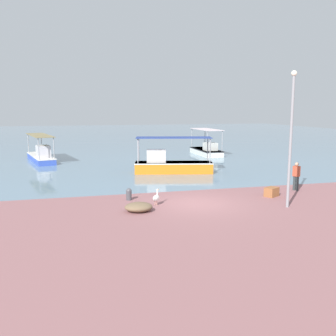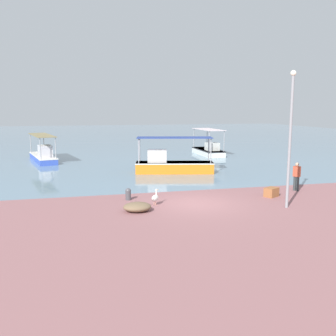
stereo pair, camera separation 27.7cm
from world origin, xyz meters
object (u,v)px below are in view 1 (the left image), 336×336
at_px(fisherman_standing, 296,175).
at_px(net_pile, 139,207).
at_px(lamp_post, 291,133).
at_px(mooring_bollard, 129,194).
at_px(cargo_crate, 272,192).
at_px(fishing_boat_far_right, 171,164).
at_px(fishing_boat_center, 41,155).
at_px(pelican, 156,198).
at_px(fishing_boat_near_left, 207,150).

height_order(fisherman_standing, net_pile, fisherman_standing).
height_order(lamp_post, net_pile, lamp_post).
height_order(lamp_post, mooring_bollard, lamp_post).
bearing_deg(cargo_crate, lamp_post, -100.57).
relative_size(fishing_boat_far_right, mooring_bollard, 9.39).
bearing_deg(fishing_boat_center, net_pile, -73.06).
xyz_separation_m(mooring_bollard, fisherman_standing, (10.01, -0.09, 0.56)).
xyz_separation_m(fishing_boat_center, mooring_bollard, (5.63, -16.52, -0.26)).
relative_size(lamp_post, cargo_crate, 8.57).
bearing_deg(pelican, fishing_boat_center, 110.85).
bearing_deg(fisherman_standing, lamp_post, -128.30).
bearing_deg(pelican, fishing_boat_far_right, 70.63).
bearing_deg(pelican, mooring_bollard, 130.83).
height_order(fishing_boat_far_right, cargo_crate, fishing_boat_far_right).
height_order(fishing_boat_center, mooring_bollard, fishing_boat_center).
xyz_separation_m(fishing_boat_near_left, cargo_crate, (-2.99, -18.56, -0.32)).
bearing_deg(lamp_post, pelican, 162.01).
relative_size(mooring_bollard, net_pile, 0.49).
height_order(mooring_bollard, cargo_crate, mooring_bollard).
relative_size(fisherman_standing, cargo_crate, 2.19).
distance_m(pelican, cargo_crate, 6.64).
distance_m(fisherman_standing, cargo_crate, 2.50).
height_order(fishing_boat_near_left, fisherman_standing, fishing_boat_near_left).
bearing_deg(fisherman_standing, fishing_boat_near_left, 87.36).
relative_size(fishing_boat_near_left, mooring_bollard, 8.39).
relative_size(fishing_boat_far_right, cargo_crate, 7.89).
bearing_deg(mooring_bollard, lamp_post, -24.61).
height_order(fishing_boat_center, lamp_post, lamp_post).
xyz_separation_m(fishing_boat_far_right, pelican, (-3.20, -9.12, -0.30)).
relative_size(net_pile, cargo_crate, 1.73).
xyz_separation_m(mooring_bollard, cargo_crate, (7.82, -1.12, -0.09)).
bearing_deg(fisherman_standing, pelican, -171.72).
distance_m(fishing_boat_far_right, mooring_bollard, 8.91).
bearing_deg(lamp_post, fishing_boat_far_right, 105.13).
relative_size(fishing_boat_center, fisherman_standing, 4.03).
bearing_deg(lamp_post, net_pile, 171.79).
bearing_deg(cargo_crate, mooring_bollard, 171.88).
xyz_separation_m(fishing_boat_far_right, net_pile, (-4.27, -10.08, -0.46)).
height_order(mooring_bollard, fisherman_standing, fisherman_standing).
bearing_deg(fishing_boat_near_left, fishing_boat_far_right, -123.54).
relative_size(fishing_boat_center, mooring_bollard, 10.52).
xyz_separation_m(fishing_boat_far_right, fisherman_standing, (5.62, -7.83, 0.23)).
relative_size(fisherman_standing, net_pile, 1.27).
height_order(fishing_boat_near_left, fishing_boat_center, fishing_boat_near_left).
relative_size(pelican, cargo_crate, 1.04).
xyz_separation_m(fishing_boat_center, fisherman_standing, (15.64, -16.60, 0.30)).
bearing_deg(fishing_boat_center, fishing_boat_near_left, 3.22).
height_order(fishing_boat_far_right, net_pile, fishing_boat_far_right).
xyz_separation_m(fishing_boat_far_right, mooring_bollard, (-4.39, -7.75, -0.33)).
bearing_deg(fishing_boat_far_right, fisherman_standing, -54.35).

